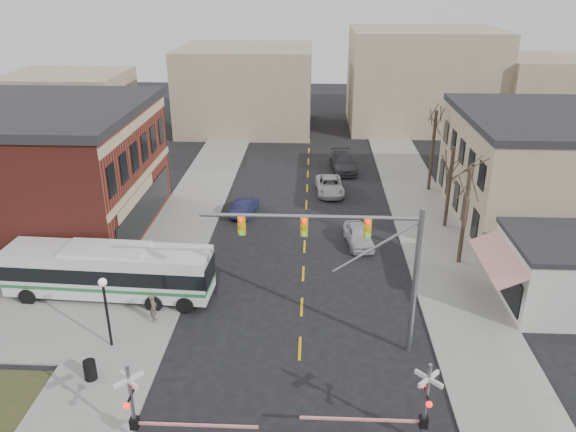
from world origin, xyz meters
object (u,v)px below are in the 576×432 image
object	(u,v)px
rr_crossing_east	(415,405)
street_lamp	(105,298)
car_b	(245,207)
car_c	(330,186)
transit_bus	(109,271)
traffic_signal_mast	(358,250)
pedestrian_near	(153,308)
pedestrian_far	(144,268)
trash_bin	(90,370)
car_d	(343,163)
rr_crossing_west	(143,407)
car_a	(359,235)

from	to	relation	value
rr_crossing_east	street_lamp	size ratio (longest dim) A/B	1.40
car_b	car_c	size ratio (longest dim) A/B	0.82
transit_bus	traffic_signal_mast	xyz separation A→B (m)	(14.31, -4.50, 3.98)
transit_bus	pedestrian_near	distance (m)	4.31
pedestrian_near	pedestrian_far	size ratio (longest dim) A/B	1.10
trash_bin	pedestrian_far	bearing A→B (deg)	90.58
car_c	pedestrian_near	world-z (taller)	pedestrian_near
traffic_signal_mast	car_d	world-z (taller)	traffic_signal_mast
rr_crossing_west	street_lamp	distance (m)	7.53
transit_bus	car_d	bearing A→B (deg)	58.61
traffic_signal_mast	rr_crossing_east	bearing A→B (deg)	-71.72
pedestrian_far	transit_bus	bearing A→B (deg)	-153.15
traffic_signal_mast	pedestrian_near	bearing A→B (deg)	170.24
transit_bus	rr_crossing_east	xyz separation A→B (m)	(16.38, -10.78, 0.18)
rr_crossing_west	pedestrian_far	distance (m)	14.02
street_lamp	car_c	bearing A→B (deg)	62.87
traffic_signal_mast	rr_crossing_west	bearing A→B (deg)	-142.32
car_a	transit_bus	bearing A→B (deg)	-160.31
rr_crossing_east	car_b	world-z (taller)	rr_crossing_east
car_b	pedestrian_near	xyz separation A→B (m)	(-3.22, -15.75, 0.30)
traffic_signal_mast	car_b	world-z (taller)	traffic_signal_mast
traffic_signal_mast	car_b	xyz separation A→B (m)	(-7.76, 17.64, -5.11)
pedestrian_near	rr_crossing_east	bearing A→B (deg)	-131.90
traffic_signal_mast	car_d	distance (m)	29.62
car_a	pedestrian_far	xyz separation A→B (m)	(-13.96, -5.92, 0.16)
rr_crossing_east	car_a	size ratio (longest dim) A/B	1.31
street_lamp	trash_bin	xyz separation A→B (m)	(-0.08, -2.68, -2.38)
transit_bus	car_d	xyz separation A→B (m)	(15.06, 24.69, -0.98)
rr_crossing_west	pedestrian_near	world-z (taller)	rr_crossing_west
trash_bin	pedestrian_far	distance (m)	9.63
traffic_signal_mast	rr_crossing_west	distance (m)	11.92
pedestrian_near	transit_bus	bearing A→B (deg)	41.98
pedestrian_near	street_lamp	bearing A→B (deg)	134.48
rr_crossing_west	rr_crossing_east	xyz separation A→B (m)	(11.02, 0.63, 0.00)
transit_bus	trash_bin	world-z (taller)	transit_bus
car_c	pedestrian_far	size ratio (longest dim) A/B	3.24
trash_bin	car_d	distance (m)	35.01
traffic_signal_mast	car_c	world-z (taller)	traffic_signal_mast
pedestrian_near	pedestrian_far	xyz separation A→B (m)	(-1.85, 4.63, -0.08)
transit_bus	street_lamp	xyz separation A→B (m)	(1.66, -4.94, 1.21)
car_d	traffic_signal_mast	bearing A→B (deg)	-96.65
traffic_signal_mast	pedestrian_near	world-z (taller)	traffic_signal_mast
rr_crossing_west	car_a	xyz separation A→B (m)	(10.07, 19.35, -1.24)
transit_bus	rr_crossing_east	distance (m)	19.61
pedestrian_near	car_a	bearing A→B (deg)	-58.82
car_c	pedestrian_far	distance (m)	20.32
traffic_signal_mast	car_b	bearing A→B (deg)	113.75
traffic_signal_mast	trash_bin	xyz separation A→B (m)	(-12.73, -3.11, -5.15)
traffic_signal_mast	street_lamp	bearing A→B (deg)	-178.02
street_lamp	car_d	world-z (taller)	street_lamp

